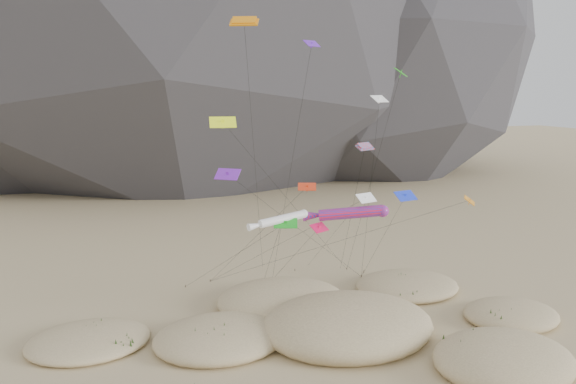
# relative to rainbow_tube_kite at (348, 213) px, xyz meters

# --- Properties ---
(ground) EXTENTS (500.00, 500.00, 0.00)m
(ground) POSITION_rel_rainbow_tube_kite_xyz_m (-2.87, -8.33, -11.37)
(ground) COLOR #CCB789
(ground) RESTS_ON ground
(dunes) EXTENTS (52.11, 34.61, 4.55)m
(dunes) POSITION_rel_rainbow_tube_kite_xyz_m (-4.25, -4.68, -10.61)
(dunes) COLOR #CCB789
(dunes) RESTS_ON ground
(dune_grass) EXTENTS (41.43, 27.69, 1.42)m
(dune_grass) POSITION_rel_rainbow_tube_kite_xyz_m (-3.65, -4.53, -10.54)
(dune_grass) COLOR black
(dune_grass) RESTS_ON ground
(kite_stakes) EXTENTS (22.92, 5.02, 0.30)m
(kite_stakes) POSITION_rel_rainbow_tube_kite_xyz_m (-1.59, 14.49, -11.22)
(kite_stakes) COLOR #3F2D1E
(kite_stakes) RESTS_ON ground
(rainbow_tube_kite) EXTENTS (8.07, 20.37, 12.33)m
(rainbow_tube_kite) POSITION_rel_rainbow_tube_kite_xyz_m (0.00, 0.00, 0.00)
(rainbow_tube_kite) COLOR #FF1A42
(rainbow_tube_kite) RESTS_ON ground
(white_tube_kite) EXTENTS (6.55, 14.21, 11.97)m
(white_tube_kite) POSITION_rel_rainbow_tube_kite_xyz_m (-7.15, -0.21, -0.07)
(white_tube_kite) COLOR silver
(white_tube_kite) RESTS_ON ground
(orange_parafoil) EXTENTS (8.01, 18.47, 30.18)m
(orange_parafoil) POSITION_rel_rainbow_tube_kite_xyz_m (-9.63, 2.62, 17.88)
(orange_parafoil) COLOR orange
(orange_parafoil) RESTS_ON ground
(multi_parafoil) EXTENTS (3.65, 12.07, 17.87)m
(multi_parafoil) POSITION_rel_rainbow_tube_kite_xyz_m (4.05, 4.71, 5.86)
(multi_parafoil) COLOR #FF231A
(multi_parafoil) RESTS_ON ground
(delta_kites) EXTENTS (29.67, 18.93, 28.41)m
(delta_kites) POSITION_rel_rainbow_tube_kite_xyz_m (-0.21, 2.27, 4.75)
(delta_kites) COLOR white
(delta_kites) RESTS_ON ground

